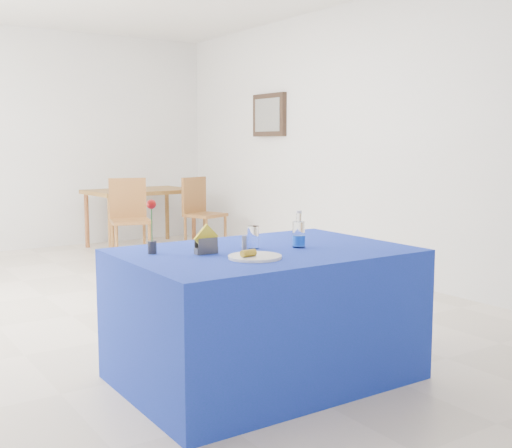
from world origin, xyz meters
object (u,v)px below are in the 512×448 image
(plate, at_px, (255,257))
(water_bottle, at_px, (299,235))
(oak_table, at_px, (140,195))
(chair_bg_right, at_px, (200,208))
(chair_bg_left, at_px, (129,214))
(blue_table, at_px, (264,314))

(plate, distance_m, water_bottle, 0.44)
(oak_table, bearing_deg, chair_bg_right, -55.55)
(plate, bearing_deg, chair_bg_right, 64.75)
(water_bottle, height_order, chair_bg_left, water_bottle)
(plate, bearing_deg, chair_bg_left, 76.27)
(plate, xyz_separation_m, chair_bg_right, (2.04, 4.33, -0.23))
(chair_bg_left, distance_m, chair_bg_right, 1.04)
(chair_bg_left, height_order, chair_bg_right, chair_bg_left)
(blue_table, distance_m, chair_bg_right, 4.52)
(water_bottle, relative_size, chair_bg_left, 0.22)
(plate, distance_m, chair_bg_right, 4.79)
(oak_table, xyz_separation_m, chair_bg_right, (0.50, -0.72, -0.14))
(chair_bg_left, bearing_deg, water_bottle, -83.92)
(blue_table, bearing_deg, chair_bg_left, 78.35)
(blue_table, bearing_deg, oak_table, 74.49)
(plate, xyz_separation_m, chair_bg_left, (1.01, 4.15, -0.21))
(blue_table, distance_m, water_bottle, 0.50)
(plate, height_order, chair_bg_left, chair_bg_left)
(plate, height_order, water_bottle, water_bottle)
(plate, distance_m, blue_table, 0.48)
(blue_table, height_order, oak_table, blue_table)
(blue_table, relative_size, water_bottle, 7.44)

